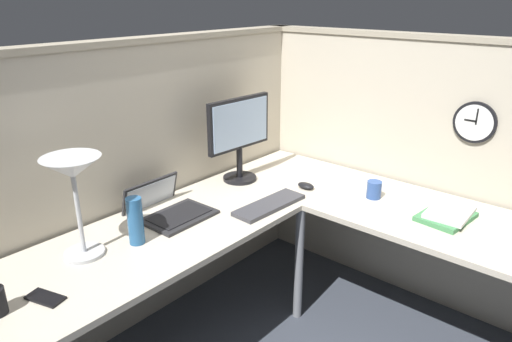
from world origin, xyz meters
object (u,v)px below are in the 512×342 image
at_px(keyboard, 269,205).
at_px(monitor, 239,133).
at_px(cell_phone, 45,298).
at_px(laptop, 166,208).
at_px(book_stack, 447,215).
at_px(computer_mouse, 306,186).
at_px(desk_lamp_dome, 73,176).
at_px(wall_clock, 475,122).
at_px(thermos_flask, 135,221).
at_px(coffee_mug, 374,190).

bearing_deg(keyboard, monitor, 66.99).
height_order(monitor, cell_phone, monitor).
height_order(laptop, book_stack, laptop).
bearing_deg(computer_mouse, laptop, 153.68).
xyz_separation_m(monitor, computer_mouse, (0.15, -0.38, -0.28)).
xyz_separation_m(desk_lamp_dome, wall_clock, (1.70, -1.03, 0.06)).
xyz_separation_m(keyboard, thermos_flask, (-0.68, 0.21, 0.10)).
distance_m(monitor, wall_clock, 1.27).
bearing_deg(computer_mouse, book_stack, -79.44).
bearing_deg(cell_phone, computer_mouse, -21.76).
height_order(monitor, laptop, monitor).
bearing_deg(laptop, thermos_flask, -153.20).
distance_m(monitor, keyboard, 0.51).
distance_m(keyboard, thermos_flask, 0.72).
height_order(computer_mouse, wall_clock, wall_clock).
distance_m(book_stack, coffee_mug, 0.40).
bearing_deg(laptop, desk_lamp_dome, -173.59).
distance_m(monitor, thermos_flask, 0.90).
bearing_deg(book_stack, computer_mouse, 100.56).
bearing_deg(desk_lamp_dome, monitor, 4.07).
distance_m(computer_mouse, cell_phone, 1.49).
xyz_separation_m(laptop, wall_clock, (1.20, -1.08, 0.40)).
xyz_separation_m(monitor, cell_phone, (-1.34, -0.25, -0.29)).
bearing_deg(desk_lamp_dome, laptop, 6.41).
bearing_deg(book_stack, wall_clock, 5.78).
bearing_deg(thermos_flask, laptop, 26.80).
distance_m(monitor, laptop, 0.64).
relative_size(keyboard, computer_mouse, 4.13).
bearing_deg(coffee_mug, keyboard, 142.31).
bearing_deg(coffee_mug, desk_lamp_dome, 154.04).
distance_m(desk_lamp_dome, coffee_mug, 1.54).
height_order(laptop, coffee_mug, laptop).
relative_size(computer_mouse, thermos_flask, 0.47).
xyz_separation_m(laptop, book_stack, (0.87, -1.12, -0.00)).
xyz_separation_m(laptop, keyboard, (0.40, -0.36, -0.01)).
relative_size(thermos_flask, wall_clock, 1.00).
distance_m(keyboard, book_stack, 0.89).
height_order(thermos_flask, wall_clock, wall_clock).
bearing_deg(book_stack, desk_lamp_dome, 142.10).
distance_m(computer_mouse, desk_lamp_dome, 1.31).
bearing_deg(keyboard, book_stack, -55.31).
relative_size(monitor, computer_mouse, 4.81).
distance_m(cell_phone, coffee_mug, 1.69).
bearing_deg(monitor, book_stack, -75.81).
bearing_deg(thermos_flask, keyboard, -17.36).
relative_size(desk_lamp_dome, cell_phone, 3.09).
xyz_separation_m(monitor, desk_lamp_dome, (-1.08, -0.08, 0.07)).
relative_size(laptop, book_stack, 1.29).
bearing_deg(computer_mouse, monitor, 111.05).
bearing_deg(desk_lamp_dome, coffee_mug, -25.96).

